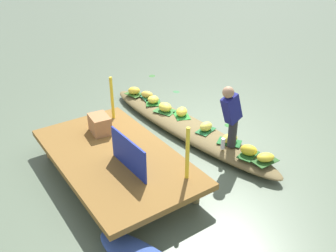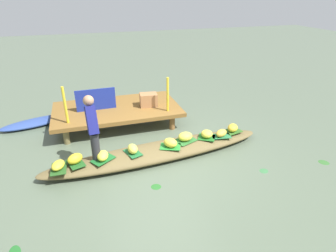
{
  "view_description": "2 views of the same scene",
  "coord_description": "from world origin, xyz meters",
  "px_view_note": "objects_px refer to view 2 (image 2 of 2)",
  "views": [
    {
      "loc": [
        -5.22,
        4.05,
        3.74
      ],
      "look_at": [
        -0.07,
        0.48,
        0.32
      ],
      "focal_mm": 38.23,
      "sensor_mm": 36.0,
      "label": 1
    },
    {
      "loc": [
        -1.35,
        -4.97,
        3.22
      ],
      "look_at": [
        0.41,
        0.64,
        0.38
      ],
      "focal_mm": 30.24,
      "sensor_mm": 36.0,
      "label": 2
    }
  ],
  "objects_px": {
    "banana_bunch_2": "(133,149)",
    "banana_bunch_4": "(170,143)",
    "banana_bunch_1": "(207,134)",
    "banana_bunch_5": "(75,159)",
    "banana_bunch_6": "(103,156)",
    "banana_bunch_3": "(185,136)",
    "vendor_boat": "(159,152)",
    "produce_crate": "(149,100)",
    "banana_bunch_8": "(58,165)",
    "moored_boat": "(38,122)",
    "vendor_person": "(92,125)",
    "banana_bunch_0": "(221,133)",
    "banana_bunch_7": "(233,128)",
    "market_banner": "(96,100)",
    "water_bottle": "(97,149)"
  },
  "relations": [
    {
      "from": "banana_bunch_7",
      "to": "market_banner",
      "type": "bearing_deg",
      "value": 148.81
    },
    {
      "from": "banana_bunch_1",
      "to": "produce_crate",
      "type": "relative_size",
      "value": 0.59
    },
    {
      "from": "banana_bunch_8",
      "to": "vendor_person",
      "type": "xyz_separation_m",
      "value": [
        0.69,
        0.22,
        0.62
      ]
    },
    {
      "from": "banana_bunch_1",
      "to": "banana_bunch_8",
      "type": "relative_size",
      "value": 0.83
    },
    {
      "from": "vendor_boat",
      "to": "produce_crate",
      "type": "bearing_deg",
      "value": 77.52
    },
    {
      "from": "banana_bunch_1",
      "to": "vendor_person",
      "type": "bearing_deg",
      "value": -177.9
    },
    {
      "from": "banana_bunch_7",
      "to": "moored_boat",
      "type": "bearing_deg",
      "value": 152.42
    },
    {
      "from": "vendor_person",
      "to": "produce_crate",
      "type": "height_order",
      "value": "vendor_person"
    },
    {
      "from": "banana_bunch_0",
      "to": "banana_bunch_4",
      "type": "xyz_separation_m",
      "value": [
        -1.23,
        -0.11,
        0.01
      ]
    },
    {
      "from": "vendor_person",
      "to": "market_banner",
      "type": "height_order",
      "value": "vendor_person"
    },
    {
      "from": "water_bottle",
      "to": "vendor_boat",
      "type": "bearing_deg",
      "value": -4.08
    },
    {
      "from": "water_bottle",
      "to": "banana_bunch_0",
      "type": "bearing_deg",
      "value": -1.53
    },
    {
      "from": "banana_bunch_7",
      "to": "banana_bunch_2",
      "type": "bearing_deg",
      "value": -173.84
    },
    {
      "from": "banana_bunch_5",
      "to": "banana_bunch_6",
      "type": "relative_size",
      "value": 0.97
    },
    {
      "from": "moored_boat",
      "to": "banana_bunch_2",
      "type": "distance_m",
      "value": 3.29
    },
    {
      "from": "banana_bunch_7",
      "to": "produce_crate",
      "type": "relative_size",
      "value": 0.66
    },
    {
      "from": "banana_bunch_2",
      "to": "banana_bunch_5",
      "type": "height_order",
      "value": "banana_bunch_5"
    },
    {
      "from": "water_bottle",
      "to": "market_banner",
      "type": "relative_size",
      "value": 0.22
    },
    {
      "from": "banana_bunch_0",
      "to": "banana_bunch_5",
      "type": "relative_size",
      "value": 1.02
    },
    {
      "from": "banana_bunch_2",
      "to": "banana_bunch_4",
      "type": "distance_m",
      "value": 0.8
    },
    {
      "from": "banana_bunch_0",
      "to": "banana_bunch_6",
      "type": "bearing_deg",
      "value": -175.94
    },
    {
      "from": "moored_boat",
      "to": "market_banner",
      "type": "height_order",
      "value": "market_banner"
    },
    {
      "from": "banana_bunch_8",
      "to": "banana_bunch_7",
      "type": "bearing_deg",
      "value": 6.11
    },
    {
      "from": "banana_bunch_2",
      "to": "banana_bunch_3",
      "type": "bearing_deg",
      "value": 8.07
    },
    {
      "from": "banana_bunch_1",
      "to": "banana_bunch_5",
      "type": "bearing_deg",
      "value": -175.77
    },
    {
      "from": "banana_bunch_3",
      "to": "vendor_boat",
      "type": "bearing_deg",
      "value": -173.2
    },
    {
      "from": "banana_bunch_4",
      "to": "banana_bunch_8",
      "type": "bearing_deg",
      "value": -176.03
    },
    {
      "from": "banana_bunch_3",
      "to": "produce_crate",
      "type": "xyz_separation_m",
      "value": [
        -0.39,
        1.72,
        0.27
      ]
    },
    {
      "from": "vendor_person",
      "to": "banana_bunch_2",
      "type": "bearing_deg",
      "value": -5.4
    },
    {
      "from": "banana_bunch_4",
      "to": "produce_crate",
      "type": "relative_size",
      "value": 0.68
    },
    {
      "from": "banana_bunch_6",
      "to": "banana_bunch_8",
      "type": "xyz_separation_m",
      "value": [
        -0.81,
        -0.07,
        -0.01
      ]
    },
    {
      "from": "produce_crate",
      "to": "banana_bunch_5",
      "type": "bearing_deg",
      "value": -134.52
    },
    {
      "from": "banana_bunch_2",
      "to": "banana_bunch_3",
      "type": "height_order",
      "value": "banana_bunch_3"
    },
    {
      "from": "banana_bunch_3",
      "to": "banana_bunch_5",
      "type": "xyz_separation_m",
      "value": [
        -2.29,
        -0.22,
        0.0
      ]
    },
    {
      "from": "banana_bunch_5",
      "to": "banana_bunch_8",
      "type": "distance_m",
      "value": 0.32
    },
    {
      "from": "vendor_boat",
      "to": "banana_bunch_5",
      "type": "height_order",
      "value": "banana_bunch_5"
    },
    {
      "from": "vendor_boat",
      "to": "banana_bunch_0",
      "type": "xyz_separation_m",
      "value": [
        1.46,
        0.02,
        0.21
      ]
    },
    {
      "from": "moored_boat",
      "to": "banana_bunch_8",
      "type": "distance_m",
      "value": 2.8
    },
    {
      "from": "vendor_boat",
      "to": "water_bottle",
      "type": "xyz_separation_m",
      "value": [
        -1.25,
        0.09,
        0.24
      ]
    },
    {
      "from": "banana_bunch_2",
      "to": "moored_boat",
      "type": "bearing_deg",
      "value": 128.45
    },
    {
      "from": "banana_bunch_0",
      "to": "banana_bunch_2",
      "type": "distance_m",
      "value": 2.03
    },
    {
      "from": "vendor_boat",
      "to": "moored_boat",
      "type": "bearing_deg",
      "value": 131.46
    },
    {
      "from": "produce_crate",
      "to": "moored_boat",
      "type": "bearing_deg",
      "value": 166.43
    },
    {
      "from": "banana_bunch_8",
      "to": "banana_bunch_0",
      "type": "bearing_deg",
      "value": 4.32
    },
    {
      "from": "produce_crate",
      "to": "water_bottle",
      "type": "bearing_deg",
      "value": -131.17
    },
    {
      "from": "banana_bunch_7",
      "to": "market_banner",
      "type": "relative_size",
      "value": 0.3
    },
    {
      "from": "banana_bunch_0",
      "to": "banana_bunch_5",
      "type": "xyz_separation_m",
      "value": [
        -3.13,
        -0.16,
        0.02
      ]
    },
    {
      "from": "banana_bunch_1",
      "to": "banana_bunch_7",
      "type": "xyz_separation_m",
      "value": [
        0.7,
        0.1,
        0.0
      ]
    },
    {
      "from": "banana_bunch_6",
      "to": "produce_crate",
      "type": "distance_m",
      "value": 2.42
    },
    {
      "from": "banana_bunch_1",
      "to": "banana_bunch_3",
      "type": "relative_size",
      "value": 0.82
    }
  ]
}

